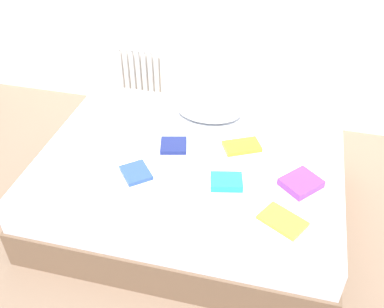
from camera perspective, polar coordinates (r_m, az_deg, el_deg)
ground_plane at (r=3.22m, az=-0.22°, el=-7.23°), size 8.00×8.00×0.00m
bed at (r=3.05m, az=-0.23°, el=-3.99°), size 2.00×1.50×0.50m
radiator at (r=4.11m, az=-7.00°, el=10.35°), size 0.39×0.04×0.53m
pillow at (r=3.25m, az=2.25°, el=5.83°), size 0.48×0.34×0.10m
textbook_white at (r=2.58m, az=-2.21°, el=-5.12°), size 0.29×0.30×0.05m
textbook_teal at (r=2.67m, az=4.49°, el=-3.62°), size 0.22×0.18×0.05m
textbook_yellow at (r=2.50m, az=11.69°, el=-8.47°), size 0.29×0.26×0.02m
textbook_blue at (r=2.76m, az=-7.29°, el=-2.43°), size 0.24×0.25×0.03m
textbook_orange at (r=2.96m, az=6.49°, el=0.99°), size 0.28×0.24×0.03m
textbook_purple at (r=2.73m, az=13.97°, el=-3.67°), size 0.28×0.29×0.05m
textbook_navy at (r=2.95m, az=-2.41°, el=1.12°), size 0.21×0.21×0.03m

